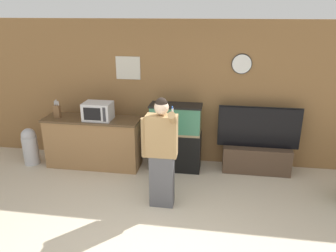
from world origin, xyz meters
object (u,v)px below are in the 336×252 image
(microwave, at_px, (98,111))
(aquarium_on_stand, at_px, (175,137))
(counter_island, at_px, (94,142))
(person_standing, at_px, (161,152))
(trash_bin, at_px, (30,146))
(tv_on_stand, at_px, (257,153))
(knife_block, at_px, (57,111))

(microwave, bearing_deg, aquarium_on_stand, 6.39)
(microwave, bearing_deg, counter_island, 164.68)
(person_standing, relative_size, trash_bin, 2.36)
(trash_bin, bearing_deg, tv_on_stand, 4.75)
(knife_block, height_order, person_standing, person_standing)
(counter_island, distance_m, trash_bin, 1.21)
(counter_island, xyz_separation_m, microwave, (0.14, -0.04, 0.61))
(counter_island, relative_size, tv_on_stand, 1.23)
(microwave, relative_size, person_standing, 0.30)
(tv_on_stand, bearing_deg, person_standing, -138.24)
(microwave, distance_m, person_standing, 1.69)
(aquarium_on_stand, bearing_deg, trash_bin, -175.30)
(tv_on_stand, relative_size, trash_bin, 2.02)
(person_standing, bearing_deg, microwave, 141.16)
(tv_on_stand, distance_m, trash_bin, 4.15)
(tv_on_stand, relative_size, person_standing, 0.86)
(counter_island, height_order, knife_block, knife_block)
(person_standing, bearing_deg, tv_on_stand, 41.76)
(microwave, bearing_deg, tv_on_stand, 5.59)
(counter_island, bearing_deg, knife_block, -175.46)
(microwave, height_order, aquarium_on_stand, microwave)
(aquarium_on_stand, relative_size, tv_on_stand, 0.86)
(counter_island, xyz_separation_m, aquarium_on_stand, (1.49, 0.11, 0.14))
(tv_on_stand, xyz_separation_m, trash_bin, (-4.13, -0.34, 0.00))
(trash_bin, bearing_deg, person_standing, -20.26)
(counter_island, relative_size, knife_block, 5.19)
(knife_block, distance_m, tv_on_stand, 3.62)
(knife_block, bearing_deg, tv_on_stand, 4.54)
(knife_block, distance_m, trash_bin, 0.90)
(counter_island, distance_m, aquarium_on_stand, 1.50)
(counter_island, bearing_deg, tv_on_stand, 4.55)
(person_standing, xyz_separation_m, trash_bin, (-2.65, 0.98, -0.50))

